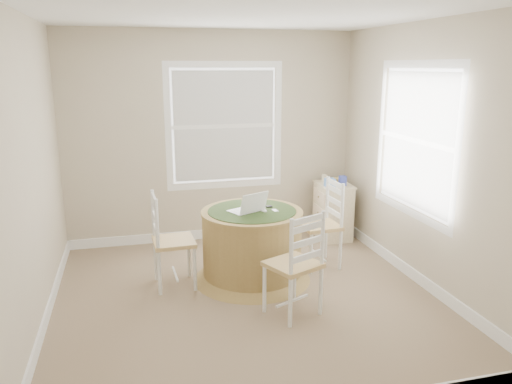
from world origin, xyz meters
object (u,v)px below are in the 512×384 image
object	(u,v)px
chair_left	(174,241)
chair_right	(319,225)
round_table	(252,242)
chair_near	(293,264)
laptop	(248,209)
corner_chest	(333,211)

from	to	relation	value
chair_left	chair_right	distance (m)	1.61
round_table	chair_near	size ratio (longest dim) A/B	1.28
laptop	corner_chest	size ratio (longest dim) A/B	0.58
chair_left	laptop	bearing A→B (deg)	-96.95
chair_left	chair_near	bearing A→B (deg)	-134.13
laptop	corner_chest	distance (m)	1.75
chair_left	chair_right	world-z (taller)	same
chair_right	chair_left	bearing A→B (deg)	-88.72
round_table	chair_left	world-z (taller)	chair_left
chair_near	round_table	bearing A→B (deg)	-102.55
chair_left	laptop	distance (m)	0.81
chair_left	corner_chest	size ratio (longest dim) A/B	1.32
round_table	laptop	world-z (taller)	laptop
chair_left	laptop	xyz separation A→B (m)	(0.75, -0.06, 0.30)
chair_right	corner_chest	size ratio (longest dim) A/B	1.32
round_table	chair_right	xyz separation A→B (m)	(0.80, 0.16, 0.07)
chair_left	laptop	world-z (taller)	laptop
laptop	chair_right	bearing A→B (deg)	166.92
chair_left	chair_near	size ratio (longest dim) A/B	1.00
chair_right	laptop	distance (m)	0.92
round_table	chair_near	bearing A→B (deg)	-84.20
chair_left	round_table	bearing A→B (deg)	-94.86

